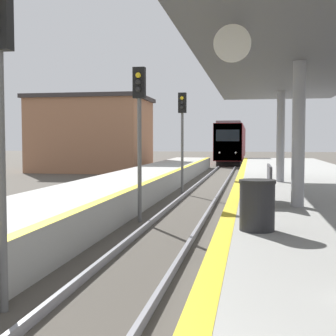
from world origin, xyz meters
TOP-DOWN VIEW (x-y plane):
  - train at (0.00, 52.23)m, footprint 2.61×23.10m
  - signal_mid at (-1.15, 11.88)m, footprint 0.36×0.31m
  - signal_far at (-0.97, 19.31)m, footprint 0.36×0.31m
  - station_canopy at (3.15, 9.50)m, footprint 4.51×19.71m
  - trash_bin at (2.20, 6.45)m, footprint 0.62×0.62m
  - bench at (2.41, 10.06)m, footprint 0.44×1.78m
  - station_building at (-10.26, 33.67)m, footprint 8.88×6.86m

SIDE VIEW (x-z plane):
  - trash_bin at x=2.20m, z-range 0.90..1.76m
  - bench at x=2.41m, z-range 0.93..1.85m
  - train at x=0.00m, z-range 0.04..4.27m
  - station_building at x=-10.26m, z-range 0.01..5.85m
  - signal_mid at x=-1.15m, z-range 0.90..5.46m
  - signal_far at x=-0.97m, z-range 0.90..5.46m
  - station_canopy at x=3.15m, z-range 2.48..5.99m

